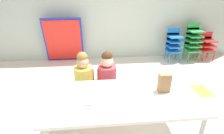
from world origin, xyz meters
The scene contains 12 objects.
ground_plane centered at (-0.01, 0.00, -0.01)m, with size 6.67×4.63×0.02m.
back_wall centered at (0.00, 2.32, 1.29)m, with size 6.67×0.10×2.59m, color #B2C1B7.
craft_table centered at (-0.18, -0.52, 0.56)m, with size 1.68×0.81×0.61m.
seated_child_near_camera centered at (-0.64, 0.12, 0.55)m, with size 0.32×0.31×0.92m.
seated_child_middle_seat centered at (-0.31, 0.12, 0.55)m, with size 0.32×0.31×0.92m.
kid_chair_blue_stack centered at (1.46, 1.94, 0.46)m, with size 0.32×0.30×0.80m.
kid_chair_green_stack centered at (1.95, 1.94, 0.52)m, with size 0.32×0.30×0.92m.
kid_chair_red_stack centered at (2.33, 1.94, 0.40)m, with size 0.32×0.30×0.68m.
folded_activity_table centered at (-1.21, 2.12, 0.54)m, with size 0.90×0.29×1.09m.
paper_bag_brown centered at (0.30, -0.44, 0.72)m, with size 0.13×0.09×0.22m, color #9E754C.
paper_plate_near_edge centered at (-0.55, -0.61, 0.62)m, with size 0.18×0.18×0.01m, color white.
donut_powdered_on_plate centered at (-0.55, -0.61, 0.64)m, with size 0.11×0.11×0.03m, color white.
Camera 1 is at (-0.46, -2.16, 1.72)m, focal length 28.84 mm.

